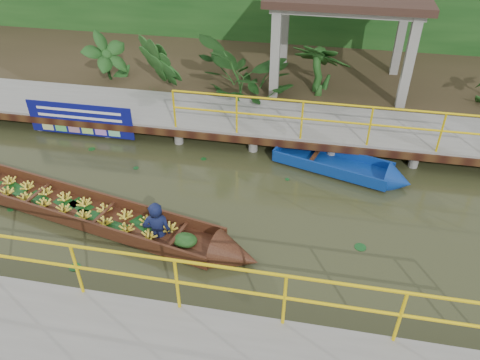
# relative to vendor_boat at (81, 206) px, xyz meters

# --- Properties ---
(ground) EXTENTS (80.00, 80.00, 0.00)m
(ground) POSITION_rel_vendor_boat_xyz_m (2.17, 0.55, -0.22)
(ground) COLOR #2C3018
(ground) RESTS_ON ground
(land_strip) EXTENTS (30.00, 8.00, 0.45)m
(land_strip) POSITION_rel_vendor_boat_xyz_m (2.17, 8.05, 0.00)
(land_strip) COLOR #332A19
(land_strip) RESTS_ON ground
(far_dock) EXTENTS (16.00, 2.06, 1.66)m
(far_dock) POSITION_rel_vendor_boat_xyz_m (2.19, 3.98, 0.25)
(far_dock) COLOR gray
(far_dock) RESTS_ON ground
(pavilion) EXTENTS (4.40, 3.00, 3.00)m
(pavilion) POSITION_rel_vendor_boat_xyz_m (5.17, 6.85, 2.59)
(pavilion) COLOR gray
(pavilion) RESTS_ON ground
(vendor_boat) EXTENTS (8.72, 2.64, 1.96)m
(vendor_boat) POSITION_rel_vendor_boat_xyz_m (0.00, 0.00, 0.00)
(vendor_boat) COLOR #35150E
(vendor_boat) RESTS_ON ground
(moored_blue_boat) EXTENTS (3.39, 1.75, 0.78)m
(moored_blue_boat) POSITION_rel_vendor_boat_xyz_m (5.97, 2.54, -0.08)
(moored_blue_boat) COLOR navy
(moored_blue_boat) RESTS_ON ground
(blue_banner) EXTENTS (2.92, 0.04, 0.91)m
(blue_banner) POSITION_rel_vendor_boat_xyz_m (-1.44, 3.03, 0.33)
(blue_banner) COLOR navy
(blue_banner) RESTS_ON ground
(tropical_plants) EXTENTS (14.33, 1.33, 1.66)m
(tropical_plants) POSITION_rel_vendor_boat_xyz_m (4.42, 5.85, 1.06)
(tropical_plants) COLOR #154215
(tropical_plants) RESTS_ON ground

